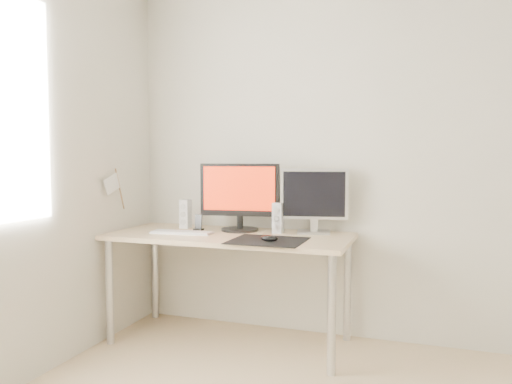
# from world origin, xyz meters

# --- Properties ---
(wall_back) EXTENTS (3.50, 0.00, 3.50)m
(wall_back) POSITION_xyz_m (0.00, 1.75, 1.25)
(wall_back) COLOR silver
(wall_back) RESTS_ON ground
(mousepad) EXTENTS (0.45, 0.40, 0.00)m
(mousepad) POSITION_xyz_m (-0.61, 1.21, 0.73)
(mousepad) COLOR black
(mousepad) RESTS_ON desk
(mouse) EXTENTS (0.11, 0.06, 0.04)m
(mouse) POSITION_xyz_m (-0.59, 1.18, 0.75)
(mouse) COLOR black
(mouse) RESTS_ON mousepad
(desk) EXTENTS (1.60, 0.70, 0.73)m
(desk) POSITION_xyz_m (-0.93, 1.38, 0.65)
(desk) COLOR #D1B587
(desk) RESTS_ON ground
(main_monitor) EXTENTS (0.55, 0.29, 0.47)m
(main_monitor) POSITION_xyz_m (-0.92, 1.54, 0.98)
(main_monitor) COLOR black
(main_monitor) RESTS_ON desk
(second_monitor) EXTENTS (0.45, 0.20, 0.43)m
(second_monitor) POSITION_xyz_m (-0.41, 1.60, 0.97)
(second_monitor) COLOR #B8B8BB
(second_monitor) RESTS_ON desk
(speaker_left) EXTENTS (0.07, 0.08, 0.21)m
(speaker_left) POSITION_xyz_m (-1.34, 1.54, 0.83)
(speaker_left) COLOR white
(speaker_left) RESTS_ON desk
(speaker_right) EXTENTS (0.07, 0.08, 0.21)m
(speaker_right) POSITION_xyz_m (-0.64, 1.53, 0.83)
(speaker_right) COLOR silver
(speaker_right) RESTS_ON desk
(keyboard) EXTENTS (0.43, 0.15, 0.02)m
(keyboard) POSITION_xyz_m (-1.24, 1.30, 0.74)
(keyboard) COLOR silver
(keyboard) RESTS_ON desk
(phone_dock) EXTENTS (0.06, 0.05, 0.11)m
(phone_dock) POSITION_xyz_m (-1.20, 1.47, 0.76)
(phone_dock) COLOR black
(phone_dock) RESTS_ON desk
(pennant) EXTENTS (0.01, 0.23, 0.29)m
(pennant) POSITION_xyz_m (-1.72, 1.24, 1.05)
(pennant) COLOR #A57F54
(pennant) RESTS_ON wall_left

